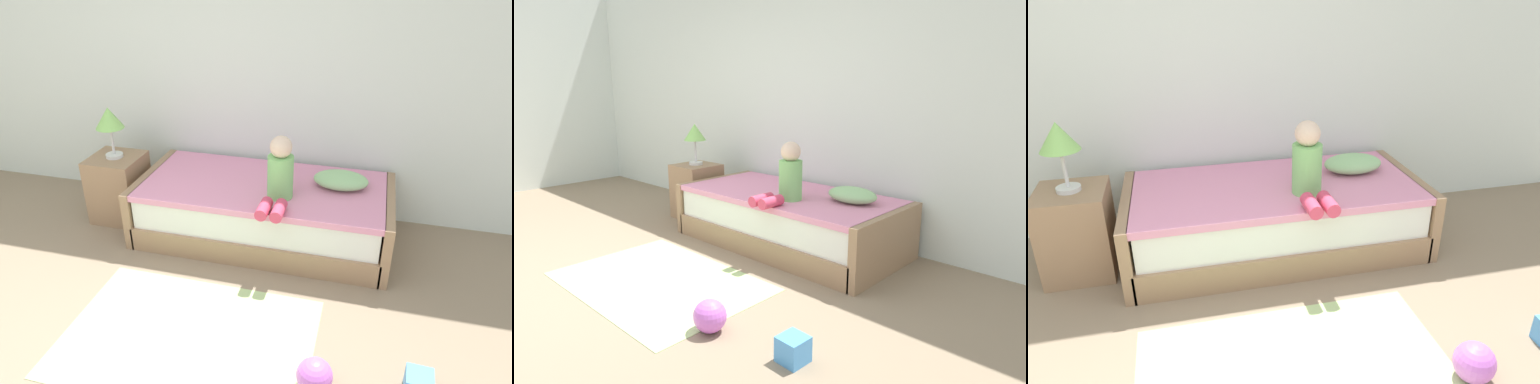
% 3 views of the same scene
% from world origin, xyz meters
% --- Properties ---
extents(ground_plane, '(9.20, 9.20, 0.00)m').
position_xyz_m(ground_plane, '(0.00, 0.00, 0.00)').
color(ground_plane, gray).
extents(wall_rear, '(7.20, 0.10, 2.90)m').
position_xyz_m(wall_rear, '(0.00, 2.60, 1.45)').
color(wall_rear, silver).
rests_on(wall_rear, ground).
extents(bed, '(2.11, 1.00, 0.50)m').
position_xyz_m(bed, '(0.60, 2.00, 0.25)').
color(bed, '#997556').
rests_on(bed, ground).
extents(nightstand, '(0.44, 0.44, 0.60)m').
position_xyz_m(nightstand, '(-0.75, 1.99, 0.30)').
color(nightstand, '#997556').
rests_on(nightstand, ground).
extents(table_lamp, '(0.24, 0.24, 0.45)m').
position_xyz_m(table_lamp, '(-0.75, 1.99, 0.94)').
color(table_lamp, silver).
rests_on(table_lamp, nightstand).
extents(child_figure, '(0.20, 0.51, 0.50)m').
position_xyz_m(child_figure, '(0.78, 1.77, 0.70)').
color(child_figure, '#7FC672').
rests_on(child_figure, bed).
extents(pillow, '(0.44, 0.30, 0.13)m').
position_xyz_m(pillow, '(1.22, 2.10, 0.56)').
color(pillow, '#99CC8C').
rests_on(pillow, bed).
extents(toy_ball, '(0.21, 0.21, 0.21)m').
position_xyz_m(toy_ball, '(1.27, 0.51, 0.10)').
color(toy_ball, '#CC66D8').
rests_on(toy_ball, ground).
extents(area_rug, '(1.60, 1.10, 0.01)m').
position_xyz_m(area_rug, '(0.43, 0.70, 0.00)').
color(area_rug, '#B2D189').
rests_on(area_rug, ground).
extents(toy_block, '(0.15, 0.15, 0.15)m').
position_xyz_m(toy_block, '(1.83, 0.63, 0.07)').
color(toy_block, '#4C99E5').
rests_on(toy_block, ground).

